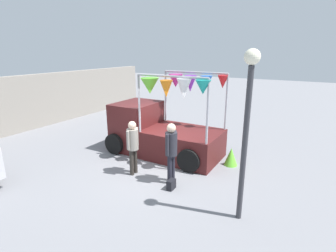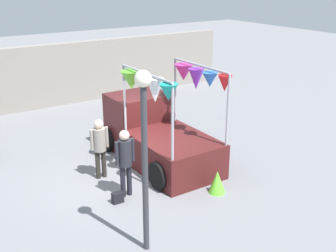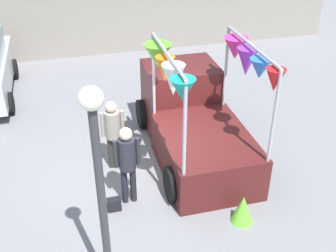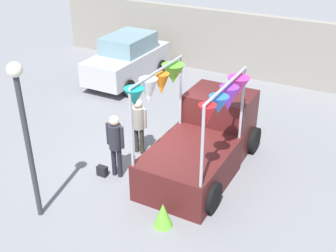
{
  "view_description": "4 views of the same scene",
  "coord_description": "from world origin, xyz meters",
  "px_view_note": "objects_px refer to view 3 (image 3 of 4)",
  "views": [
    {
      "loc": [
        -6.6,
        -4.33,
        3.71
      ],
      "look_at": [
        0.34,
        -0.32,
        1.38
      ],
      "focal_mm": 28.0,
      "sensor_mm": 36.0,
      "label": 1
    },
    {
      "loc": [
        -4.92,
        -9.47,
        5.37
      ],
      "look_at": [
        1.0,
        -0.49,
        1.43
      ],
      "focal_mm": 45.0,
      "sensor_mm": 36.0,
      "label": 2
    },
    {
      "loc": [
        -1.51,
        -7.68,
        5.9
      ],
      "look_at": [
        0.34,
        -0.62,
        1.49
      ],
      "focal_mm": 45.0,
      "sensor_mm": 36.0,
      "label": 3
    },
    {
      "loc": [
        5.04,
        -8.52,
        6.48
      ],
      "look_at": [
        0.69,
        -0.47,
        1.59
      ],
      "focal_mm": 45.0,
      "sensor_mm": 36.0,
      "label": 4
    }
  ],
  "objects_px": {
    "person_customer": "(127,158)",
    "vendor_truck": "(192,116)",
    "person_vendor": "(113,129)",
    "folded_kite_bundle_lime": "(243,209)",
    "street_lamp": "(99,174)",
    "handbag": "(114,204)"
  },
  "relations": [
    {
      "from": "person_vendor",
      "to": "street_lamp",
      "type": "height_order",
      "value": "street_lamp"
    },
    {
      "from": "vendor_truck",
      "to": "person_vendor",
      "type": "bearing_deg",
      "value": -171.78
    },
    {
      "from": "vendor_truck",
      "to": "folded_kite_bundle_lime",
      "type": "height_order",
      "value": "vendor_truck"
    },
    {
      "from": "person_customer",
      "to": "folded_kite_bundle_lime",
      "type": "height_order",
      "value": "person_customer"
    },
    {
      "from": "vendor_truck",
      "to": "person_vendor",
      "type": "xyz_separation_m",
      "value": [
        -1.93,
        -0.28,
        0.12
      ]
    },
    {
      "from": "street_lamp",
      "to": "folded_kite_bundle_lime",
      "type": "relative_size",
      "value": 6.25
    },
    {
      "from": "person_customer",
      "to": "handbag",
      "type": "distance_m",
      "value": 1.02
    },
    {
      "from": "handbag",
      "to": "folded_kite_bundle_lime",
      "type": "height_order",
      "value": "folded_kite_bundle_lime"
    },
    {
      "from": "vendor_truck",
      "to": "handbag",
      "type": "height_order",
      "value": "vendor_truck"
    },
    {
      "from": "vendor_truck",
      "to": "person_vendor",
      "type": "relative_size",
      "value": 2.43
    },
    {
      "from": "person_customer",
      "to": "handbag",
      "type": "xyz_separation_m",
      "value": [
        -0.35,
        -0.2,
        -0.94
      ]
    },
    {
      "from": "person_customer",
      "to": "vendor_truck",
      "type": "bearing_deg",
      "value": 40.48
    },
    {
      "from": "person_vendor",
      "to": "folded_kite_bundle_lime",
      "type": "distance_m",
      "value": 3.31
    },
    {
      "from": "street_lamp",
      "to": "handbag",
      "type": "bearing_deg",
      "value": 80.15
    },
    {
      "from": "street_lamp",
      "to": "person_customer",
      "type": "bearing_deg",
      "value": 72.32
    },
    {
      "from": "vendor_truck",
      "to": "folded_kite_bundle_lime",
      "type": "xyz_separation_m",
      "value": [
        0.2,
        -2.71,
        -0.6
      ]
    },
    {
      "from": "folded_kite_bundle_lime",
      "to": "street_lamp",
      "type": "bearing_deg",
      "value": -159.35
    },
    {
      "from": "person_vendor",
      "to": "handbag",
      "type": "distance_m",
      "value": 1.74
    },
    {
      "from": "person_vendor",
      "to": "street_lamp",
      "type": "relative_size",
      "value": 0.45
    },
    {
      "from": "person_vendor",
      "to": "person_customer",
      "type": "bearing_deg",
      "value": -85.48
    },
    {
      "from": "person_vendor",
      "to": "folded_kite_bundle_lime",
      "type": "relative_size",
      "value": 2.82
    },
    {
      "from": "person_vendor",
      "to": "street_lamp",
      "type": "distance_m",
      "value": 3.79
    }
  ]
}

